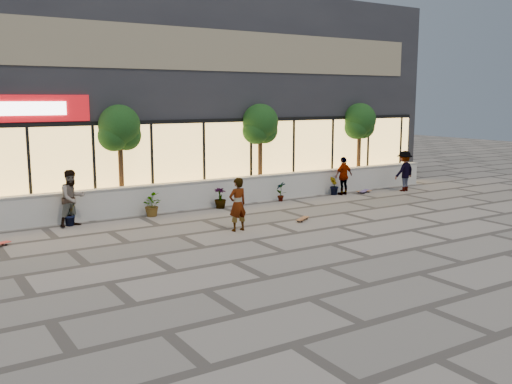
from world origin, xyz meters
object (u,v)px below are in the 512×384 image
skater_left (72,198)px  skateboard_right_far (365,191)px  skater_right_far (404,171)px  tree_mideast (260,126)px  skater_center (238,204)px  skateboard_right_near (364,191)px  skater_right_near (344,176)px  skateboard_center (303,219)px  tree_east (360,123)px  tree_midwest (120,131)px

skater_left → skateboard_right_far: bearing=-19.8°
skater_right_far → tree_mideast: bearing=-27.2°
skater_left → skateboard_right_far: (12.67, -0.10, -0.85)m
skater_center → skater_left: 5.43m
skateboard_right_near → skater_right_near: bearing=178.8°
tree_mideast → skateboard_center: size_ratio=5.01×
tree_east → skateboard_right_far: size_ratio=4.65×
skater_right_near → skater_right_far: bearing=162.8°
skater_center → skateboard_right_far: size_ratio=2.02×
tree_mideast → tree_east: (5.50, 0.00, 0.00)m
skater_left → tree_midwest: bearing=13.8°
skater_left → skateboard_center: bearing=-45.4°
skater_center → skater_right_far: (10.30, 2.77, 0.06)m
skater_center → skateboard_right_near: (8.43, 3.33, -0.77)m
tree_midwest → skater_right_near: size_ratio=2.37×
tree_midwest → skater_left: (-2.14, -1.40, -2.05)m
tree_midwest → skateboard_right_far: (10.53, -1.50, -2.90)m
tree_mideast → skater_right_far: bearing=-17.9°
tree_mideast → skater_center: (-3.93, -4.83, -2.14)m
skateboard_center → skateboard_right_far: (5.84, 3.24, 0.01)m
skateboard_right_near → skateboard_right_far: skateboard_right_far is taller
skater_right_far → skateboard_center: (-7.68, -2.68, -0.83)m
skater_right_far → skater_left: bearing=-11.9°
tree_mideast → skateboard_right_near: tree_mideast is taller
skateboard_center → skateboard_right_near: skateboard_center is taller
skater_right_far → skateboard_right_far: skater_right_far is taller
skater_left → skater_right_far: skater_left is taller
skater_right_near → skateboard_right_near: 1.35m
skater_left → skater_right_near: skater_left is taller
skater_left → skateboard_center: (6.83, -3.34, -0.85)m
tree_mideast → skater_right_near: bearing=-22.5°
skater_right_near → skateboard_right_near: (1.11, -0.10, -0.75)m
tree_mideast → skater_center: 6.59m
tree_midwest → skater_center: size_ratio=2.31×
skater_right_far → tree_east: bearing=-76.3°
tree_midwest → skater_center: tree_midwest is taller
skater_right_near → skater_right_far: size_ratio=0.91×
skater_right_far → skateboard_right_near: 2.12m
tree_midwest → skateboard_center: tree_midwest is taller
skater_center → skater_right_far: 10.67m
tree_midwest → skater_right_far: size_ratio=2.16×
skater_center → skateboard_right_far: skater_center is taller
tree_midwest → skateboard_center: size_ratio=5.01×
skater_right_near → skateboard_right_near: skater_right_near is taller
skater_center → skateboard_right_near: skater_center is taller
tree_mideast → skater_right_far: tree_mideast is taller
skater_left → skateboard_right_near: 12.67m
skateboard_right_far → tree_east: bearing=27.1°
tree_east → skateboard_right_near: size_ratio=5.15×
skateboard_right_near → skateboard_right_far: bearing=3.9°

